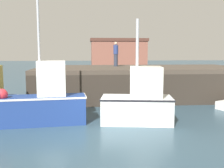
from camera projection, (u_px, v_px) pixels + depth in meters
The scene contains 6 objects.
ground at pixel (113, 134), 10.21m from camera, with size 120.00×160.00×0.10m.
pier at pixel (140, 74), 17.39m from camera, with size 13.66×6.11×2.07m.
fishing_boat_near_right at pixel (40, 102), 11.33m from camera, with size 4.11×1.60×5.29m.
fishing_boat_mid at pixel (139, 101), 11.57m from camera, with size 3.29×1.93×4.50m.
dockworker at pixel (116, 54), 18.75m from camera, with size 0.34×0.34×1.72m.
warehouse at pixel (118, 54), 46.22m from camera, with size 9.62×6.13×5.29m.
Camera 1 is at (-0.91, -9.86, 3.14)m, focal length 42.43 mm.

